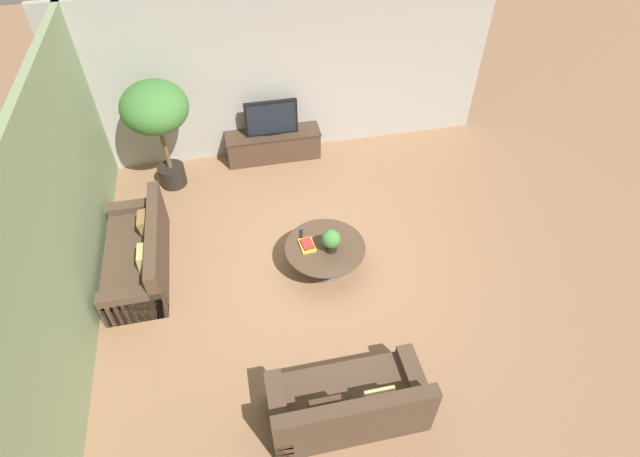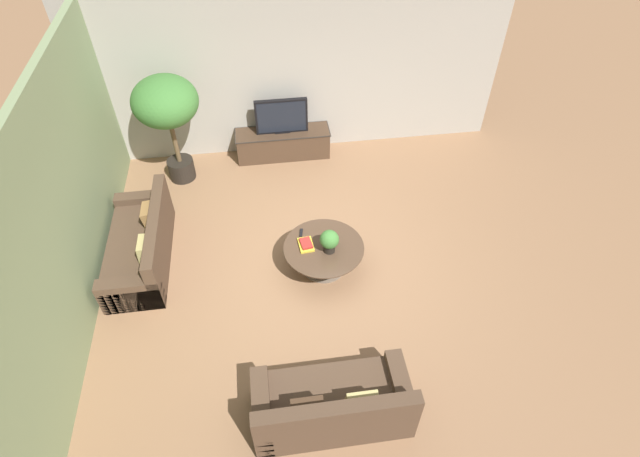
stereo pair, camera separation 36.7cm
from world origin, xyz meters
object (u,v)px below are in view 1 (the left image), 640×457
at_px(media_console, 273,145).
at_px(coffee_table, 325,253).
at_px(television, 271,118).
at_px(potted_palm_tall, 156,113).
at_px(couch_near_entry, 348,404).
at_px(couch_by_wall, 139,256).
at_px(potted_plant_tabletop, 331,240).

xyz_separation_m(media_console, coffee_table, (0.35, -2.89, 0.04)).
xyz_separation_m(television, potted_palm_tall, (-1.86, -0.41, 0.59)).
xyz_separation_m(coffee_table, couch_near_entry, (-0.24, -2.31, -0.03)).
bearing_deg(couch_near_entry, couch_by_wall, -49.51).
bearing_deg(potted_plant_tabletop, potted_palm_tall, 131.63).
height_order(couch_near_entry, potted_palm_tall, potted_palm_tall).
distance_m(coffee_table, couch_near_entry, 2.33).
height_order(potted_palm_tall, potted_plant_tabletop, potted_palm_tall).
height_order(television, coffee_table, television).
relative_size(television, couch_near_entry, 0.52).
bearing_deg(potted_palm_tall, television, 12.27).
distance_m(television, couch_by_wall, 3.36).
bearing_deg(potted_plant_tabletop, couch_near_entry, -97.73).
distance_m(coffee_table, couch_by_wall, 2.73).
relative_size(media_console, potted_plant_tabletop, 4.76).
bearing_deg(couch_by_wall, television, 135.36).
distance_m(media_console, couch_by_wall, 3.31).
bearing_deg(television, couch_near_entry, -88.76).
height_order(television, couch_by_wall, television).
height_order(coffee_table, potted_palm_tall, potted_palm_tall).
xyz_separation_m(media_console, potted_palm_tall, (-1.86, -0.41, 1.16)).
height_order(coffee_table, couch_near_entry, couch_near_entry).
xyz_separation_m(television, couch_near_entry, (0.11, -5.21, -0.57)).
distance_m(coffee_table, potted_palm_tall, 3.51).
relative_size(media_console, couch_near_entry, 0.97).
distance_m(couch_by_wall, couch_near_entry, 3.75).
height_order(couch_by_wall, couch_near_entry, same).
xyz_separation_m(television, coffee_table, (0.35, -2.89, -0.54)).
bearing_deg(potted_palm_tall, coffee_table, -48.32).
bearing_deg(television, potted_palm_tall, -167.73).
bearing_deg(couch_near_entry, media_console, -88.76).
relative_size(media_console, potted_palm_tall, 0.89).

